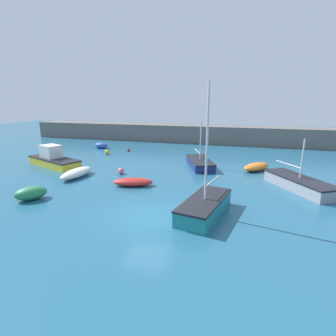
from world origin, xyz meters
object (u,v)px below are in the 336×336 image
rowboat_blue_near (133,182)px  fishing_dinghy_green (101,145)px  sailboat_short_mast (200,163)px  mooring_buoy_yellow (107,152)px  motorboat_grey_hull (53,159)px  dinghy_near_pier (31,193)px  sailboat_tall_mast (205,206)px  mooring_buoy_pink (121,171)px  open_tender_yellow (77,173)px  rowboat_white_midwater (256,167)px  mooring_buoy_red (128,150)px  sailboat_twin_hulled (299,183)px

rowboat_blue_near → fishing_dinghy_green: fishing_dinghy_green is taller
sailboat_short_mast → mooring_buoy_yellow: (-11.64, 2.84, -0.13)m
motorboat_grey_hull → dinghy_near_pier: bearing=-37.6°
sailboat_tall_mast → mooring_buoy_yellow: (-13.82, 13.59, -0.25)m
mooring_buoy_pink → dinghy_near_pier: bearing=-111.2°
rowboat_blue_near → fishing_dinghy_green: (-10.66, 13.41, 0.10)m
open_tender_yellow → mooring_buoy_yellow: 9.58m
rowboat_white_midwater → mooring_buoy_yellow: (-16.82, 2.67, -0.08)m
motorboat_grey_hull → mooring_buoy_red: size_ratio=17.05×
motorboat_grey_hull → fishing_dinghy_green: (-0.63, 9.89, -0.26)m
motorboat_grey_hull → sailboat_short_mast: size_ratio=1.22×
mooring_buoy_pink → sailboat_tall_mast: bearing=-37.0°
rowboat_blue_near → mooring_buoy_yellow: size_ratio=5.93×
open_tender_yellow → mooring_buoy_pink: size_ratio=6.78×
rowboat_blue_near → dinghy_near_pier: size_ratio=1.41×
rowboat_white_midwater → mooring_buoy_yellow: bearing=118.5°
sailboat_twin_hulled → rowboat_white_midwater: 5.46m
motorboat_grey_hull → sailboat_twin_hulled: size_ratio=1.15×
sailboat_short_mast → fishing_dinghy_green: (-14.43, 6.23, -0.00)m
open_tender_yellow → mooring_buoy_yellow: bearing=-162.4°
sailboat_tall_mast → mooring_buoy_yellow: size_ratio=13.54×
sailboat_short_mast → fishing_dinghy_green: size_ratio=2.91×
mooring_buoy_red → fishing_dinghy_green: bearing=168.4°
mooring_buoy_red → sailboat_tall_mast: bearing=-52.8°
fishing_dinghy_green → mooring_buoy_yellow: (2.78, -3.39, -0.13)m
open_tender_yellow → rowboat_blue_near: bearing=85.1°
sailboat_tall_mast → fishing_dinghy_green: size_ratio=3.92×
sailboat_tall_mast → mooring_buoy_pink: (-8.28, 6.25, -0.25)m
rowboat_blue_near → mooring_buoy_pink: bearing=114.3°
sailboat_short_mast → open_tender_yellow: size_ratio=1.47×
motorboat_grey_hull → open_tender_yellow: 5.35m
motorboat_grey_hull → rowboat_blue_near: 10.63m
rowboat_blue_near → fishing_dinghy_green: 17.13m
sailboat_twin_hulled → dinghy_near_pier: 18.32m
open_tender_yellow → mooring_buoy_yellow: (-2.42, 9.27, -0.09)m
sailboat_short_mast → mooring_buoy_pink: size_ratio=9.94×
fishing_dinghy_green → open_tender_yellow: bearing=112.9°
sailboat_tall_mast → rowboat_white_midwater: sailboat_tall_mast is taller
rowboat_blue_near → rowboat_white_midwater: 11.58m
fishing_dinghy_green → mooring_buoy_pink: fishing_dinghy_green is taller
sailboat_twin_hulled → fishing_dinghy_green: 24.84m
sailboat_short_mast → mooring_buoy_red: sailboat_short_mast is taller
sailboat_tall_mast → dinghy_near_pier: (-11.06, -0.93, -0.09)m
sailboat_short_mast → open_tender_yellow: bearing=-77.2°
sailboat_short_mast → mooring_buoy_red: size_ratio=14.01×
rowboat_white_midwater → mooring_buoy_yellow: 17.03m
dinghy_near_pier → mooring_buoy_red: dinghy_near_pier is taller
motorboat_grey_hull → dinghy_near_pier: 9.40m
fishing_dinghy_green → mooring_buoy_yellow: bearing=129.9°
rowboat_blue_near → dinghy_near_pier: (-5.13, -4.50, 0.13)m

